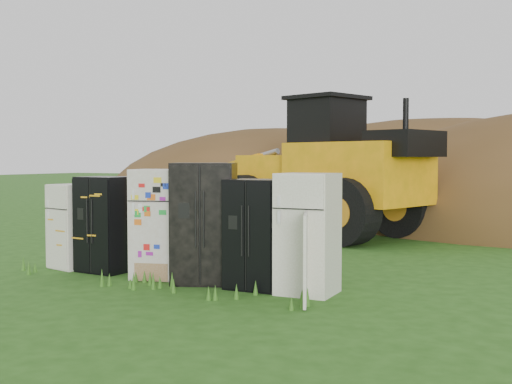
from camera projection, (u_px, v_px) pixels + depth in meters
ground at (182, 279)px, 10.82m from camera, size 120.00×120.00×0.00m
fridge_leftmost at (72, 226)px, 11.93m from camera, size 0.81×0.78×1.56m
fridge_black_side at (105, 224)px, 11.54m from camera, size 0.93×0.75×1.71m
fridge_sticker at (159, 223)px, 10.96m from camera, size 1.02×0.98×1.86m
fridge_dark_mid at (204, 223)px, 10.51m from camera, size 1.25×1.16×1.97m
fridge_black_right at (257, 234)px, 10.05m from camera, size 0.89×0.75×1.72m
fridge_open_door at (308, 234)px, 9.65m from camera, size 0.86×0.80×1.82m
wheel_loader at (300, 166)px, 17.44m from camera, size 8.14×5.14×3.66m
dirt_mound_left at (277, 209)px, 25.87m from camera, size 15.35×11.51×6.52m
dirt_mound_back at (435, 208)px, 26.63m from camera, size 19.78×13.19×7.40m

